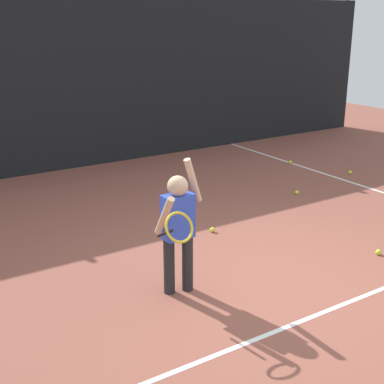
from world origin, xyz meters
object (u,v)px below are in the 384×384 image
tennis_ball_0 (378,252)px  tennis_ball_6 (350,172)px  tennis_player (178,224)px  tennis_ball_8 (297,192)px  tennis_ball_3 (290,162)px  tennis_ball_1 (212,230)px

tennis_ball_0 → tennis_ball_6: same height
tennis_player → tennis_ball_0: size_ratio=20.46×
tennis_ball_8 → tennis_ball_3: bearing=50.6°
tennis_ball_3 → tennis_ball_8: 1.80m
tennis_ball_1 → tennis_ball_8: bearing=15.3°
tennis_player → tennis_ball_6: 5.12m
tennis_ball_1 → tennis_ball_3: (3.10, 1.93, 0.00)m
tennis_player → tennis_ball_3: size_ratio=20.46×
tennis_ball_1 → tennis_ball_8: (1.96, 0.54, 0.00)m
tennis_player → tennis_ball_0: (2.39, -0.50, -0.69)m
tennis_ball_6 → tennis_ball_8: size_ratio=1.00×
tennis_player → tennis_ball_1: (1.17, 1.09, -0.69)m
tennis_player → tennis_ball_3: 5.28m
tennis_player → tennis_ball_1: 1.74m
tennis_ball_0 → tennis_ball_1: same height
tennis_ball_1 → tennis_ball_3: 3.65m
tennis_player → tennis_ball_3: tennis_player is taller
tennis_ball_3 → tennis_ball_0: bearing=-118.0°
tennis_ball_3 → tennis_ball_8: (-1.14, -1.39, 0.00)m
tennis_player → tennis_ball_8: 3.59m
tennis_ball_0 → tennis_ball_8: (0.73, 2.13, 0.00)m
tennis_ball_0 → tennis_ball_8: 2.25m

